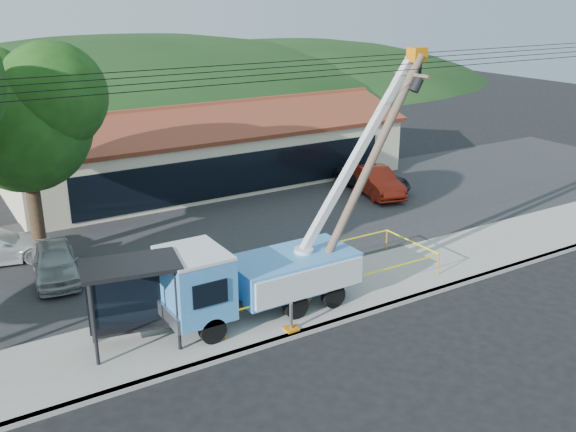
% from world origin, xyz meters
% --- Properties ---
extents(ground, '(120.00, 120.00, 0.00)m').
position_xyz_m(ground, '(0.00, 0.00, 0.00)').
color(ground, black).
rests_on(ground, ground).
extents(curb, '(60.00, 0.25, 0.15)m').
position_xyz_m(curb, '(0.00, 2.10, 0.07)').
color(curb, gray).
rests_on(curb, ground).
extents(sidewalk, '(60.00, 4.00, 0.15)m').
position_xyz_m(sidewalk, '(0.00, 4.00, 0.07)').
color(sidewalk, gray).
rests_on(sidewalk, ground).
extents(parking_lot, '(60.00, 12.00, 0.10)m').
position_xyz_m(parking_lot, '(0.00, 12.00, 0.05)').
color(parking_lot, '#28282B').
rests_on(parking_lot, ground).
extents(strip_mall, '(22.50, 8.53, 4.67)m').
position_xyz_m(strip_mall, '(4.00, 19.98, 1.88)').
color(strip_mall, beige).
rests_on(strip_mall, ground).
extents(tree_lot, '(6.30, 5.60, 8.94)m').
position_xyz_m(tree_lot, '(-7.00, 13.00, 6.21)').
color(tree_lot, '#332316').
rests_on(tree_lot, ground).
extents(hill_center, '(89.60, 64.00, 32.00)m').
position_xyz_m(hill_center, '(10.00, 55.00, 0.00)').
color(hill_center, black).
rests_on(hill_center, ground).
extents(hill_east, '(72.80, 52.00, 26.00)m').
position_xyz_m(hill_east, '(30.00, 55.00, 0.00)').
color(hill_east, black).
rests_on(hill_east, ground).
extents(utility_truck, '(10.06, 3.72, 8.64)m').
position_xyz_m(utility_truck, '(-1.72, 3.99, 1.64)').
color(utility_truck, black).
rests_on(utility_truck, ground).
extents(leaning_pole, '(5.03, 1.68, 8.54)m').
position_xyz_m(leaning_pole, '(2.57, 3.59, 4.77)').
color(leaning_pole, brown).
rests_on(leaning_pole, ground).
extents(bus_shelter, '(3.18, 2.30, 2.79)m').
position_xyz_m(bus_shelter, '(-5.96, 4.20, 2.21)').
color(bus_shelter, black).
rests_on(bus_shelter, ground).
extents(caution_tape, '(9.30, 3.17, 0.92)m').
position_xyz_m(caution_tape, '(1.19, 4.58, 0.83)').
color(caution_tape, orange).
rests_on(caution_tape, ground).
extents(car_silver, '(2.21, 4.30, 1.40)m').
position_xyz_m(car_silver, '(-6.94, 10.56, 0.00)').
color(car_silver, '#A0A3A7').
rests_on(car_silver, ground).
extents(car_red, '(2.56, 4.78, 1.50)m').
position_xyz_m(car_red, '(10.49, 12.67, 0.00)').
color(car_red, maroon).
rests_on(car_red, ground).
extents(car_dark, '(2.31, 4.82, 1.32)m').
position_xyz_m(car_dark, '(10.93, 13.47, 0.00)').
color(car_dark, black).
rests_on(car_dark, ground).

